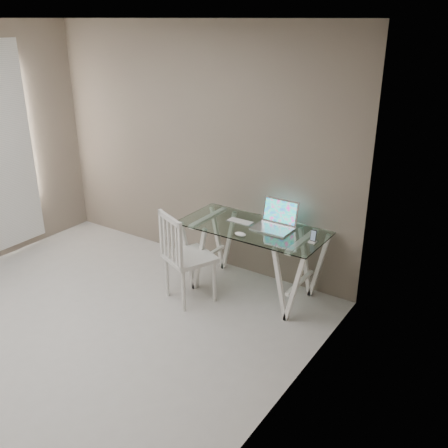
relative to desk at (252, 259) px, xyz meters
The scene contains 7 objects.
room 2.50m from the desk, 119.90° to the right, with size 4.50×4.52×2.71m.
desk is the anchor object (origin of this frame).
chair 0.74m from the desk, 132.17° to the right, with size 0.58×0.58×0.97m.
laptop 0.48m from the desk, 32.02° to the left, with size 0.39×0.33×0.27m.
keyboard 0.41m from the desk, 164.55° to the left, with size 0.28×0.12×0.01m, color silver.
mouse 0.46m from the desk, 87.42° to the right, with size 0.12×0.07×0.04m, color white.
phone_dock 0.77m from the desk, ahead, with size 0.07×0.07×0.12m.
Camera 1 is at (3.32, -2.17, 2.71)m, focal length 40.00 mm.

